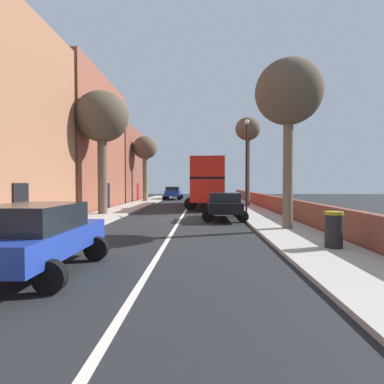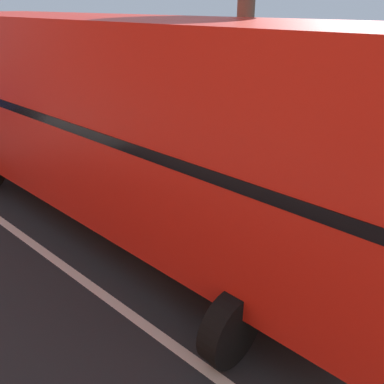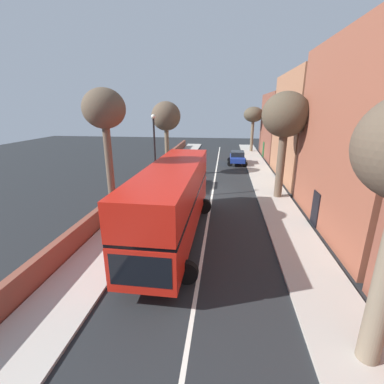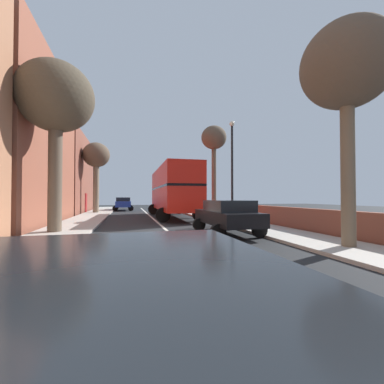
{
  "view_description": "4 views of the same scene",
  "coord_description": "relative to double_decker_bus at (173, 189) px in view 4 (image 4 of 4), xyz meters",
  "views": [
    {
      "loc": [
        1.28,
        -18.87,
        2.09
      ],
      "look_at": [
        0.55,
        2.83,
        1.48
      ],
      "focal_mm": 28.86,
      "sensor_mm": 36.0,
      "label": 1
    },
    {
      "loc": [
        -2.86,
        2.66,
        4.27
      ],
      "look_at": [
        1.13,
        6.27,
        1.73
      ],
      "focal_mm": 37.64,
      "sensor_mm": 36.0,
      "label": 2
    },
    {
      "loc": [
        -0.9,
        21.9,
        6.92
      ],
      "look_at": [
        1.28,
        4.05,
        1.21
      ],
      "focal_mm": 25.05,
      "sensor_mm": 36.0,
      "label": 3
    },
    {
      "loc": [
        -1.94,
        -11.73,
        1.72
      ],
      "look_at": [
        1.87,
        2.89,
        2.02
      ],
      "focal_mm": 23.13,
      "sensor_mm": 36.0,
      "label": 4
    }
  ],
  "objects": [
    {
      "name": "sidewalk_right",
      "position": [
        3.2,
        -8.75,
        -2.3
      ],
      "size": [
        2.6,
        60.0,
        0.12
      ],
      "primitive_type": "cube",
      "color": "#B2ADA3",
      "rests_on": "ground"
    },
    {
      "name": "ground_plane",
      "position": [
        -1.7,
        -8.75,
        -2.36
      ],
      "size": [
        84.0,
        84.0,
        0.0
      ],
      "primitive_type": "plane",
      "color": "black"
    },
    {
      "name": "street_tree_right_3",
      "position": [
        3.55,
        -0.38,
        4.16
      ],
      "size": [
        2.17,
        2.17,
        7.75
      ],
      "color": "brown",
      "rests_on": "sidewalk_right"
    },
    {
      "name": "street_tree_left_2",
      "position": [
        -6.83,
        6.75,
        3.42
      ],
      "size": [
        2.7,
        2.7,
        7.23
      ],
      "color": "#7A6B56",
      "rests_on": "sidewalk_left"
    },
    {
      "name": "street_tree_right_1",
      "position": [
        3.33,
        -13.97,
        3.58
      ],
      "size": [
        2.89,
        2.89,
        7.36
      ],
      "color": "brown",
      "rests_on": "sidewalk_right"
    },
    {
      "name": "parked_car_blue_left_2",
      "position": [
        -4.2,
        11.88,
        -1.41
      ],
      "size": [
        2.51,
        4.56,
        1.65
      ],
      "color": "#1E389E",
      "rests_on": "ground"
    },
    {
      "name": "boundary_wall_right",
      "position": [
        4.75,
        -8.75,
        -1.77
      ],
      "size": [
        0.36,
        54.0,
        1.17
      ],
      "primitive_type": "cube",
      "color": "brown",
      "rests_on": "ground"
    },
    {
      "name": "sidewalk_left",
      "position": [
        -6.6,
        -8.75,
        -2.3
      ],
      "size": [
        2.6,
        60.0,
        0.12
      ],
      "primitive_type": "cube",
      "color": "#B2ADA3",
      "rests_on": "ground"
    },
    {
      "name": "double_decker_bus",
      "position": [
        0.0,
        0.0,
        0.0
      ],
      "size": [
        3.67,
        11.35,
        4.06
      ],
      "color": "red",
      "rests_on": "ground"
    },
    {
      "name": "parked_car_black_right_0",
      "position": [
        0.8,
        -9.83,
        -1.45
      ],
      "size": [
        2.49,
        4.39,
        1.56
      ],
      "color": "black",
      "rests_on": "ground"
    },
    {
      "name": "street_tree_left_0",
      "position": [
        -6.91,
        -7.8,
        3.87
      ],
      "size": [
        3.42,
        3.42,
        7.9
      ],
      "color": "brown",
      "rests_on": "sidewalk_left"
    },
    {
      "name": "lamppost_right",
      "position": [
        2.6,
        -6.37,
        1.45
      ],
      "size": [
        0.32,
        0.32,
        6.31
      ],
      "color": "black",
      "rests_on": "sidewalk_right"
    },
    {
      "name": "road_centre_line",
      "position": [
        -1.7,
        -8.75,
        -2.35
      ],
      "size": [
        0.16,
        54.0,
        0.01
      ],
      "primitive_type": "cube",
      "color": "silver",
      "rests_on": "ground"
    }
  ]
}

